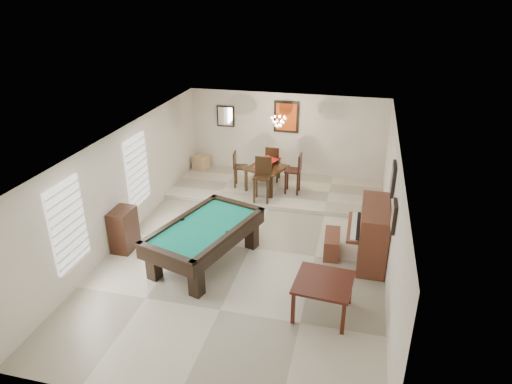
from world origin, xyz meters
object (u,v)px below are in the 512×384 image
at_px(dining_chair_north, 273,163).
at_px(corner_bench, 201,162).
at_px(dining_table, 267,176).
at_px(dining_chair_south, 262,180).
at_px(apothecary_chest, 124,229).
at_px(square_table, 323,297).
at_px(upright_piano, 366,233).
at_px(pool_table, 205,244).
at_px(flower_vase, 267,159).
at_px(piano_bench, 332,244).
at_px(dining_chair_west, 241,170).
at_px(chandelier, 278,118).
at_px(dining_chair_east, 293,173).

xyz_separation_m(dining_chair_north, corner_bench, (-2.42, 0.36, -0.33)).
relative_size(dining_table, dining_chair_south, 0.81).
bearing_deg(apothecary_chest, square_table, -14.54).
height_order(upright_piano, dining_table, upright_piano).
bearing_deg(upright_piano, pool_table, -164.70).
bearing_deg(corner_bench, dining_chair_north, -8.47).
xyz_separation_m(dining_table, flower_vase, (0.00, 0.00, 0.52)).
height_order(upright_piano, piano_bench, upright_piano).
distance_m(square_table, dining_chair_west, 5.75).
relative_size(pool_table, dining_chair_north, 2.41).
bearing_deg(flower_vase, chandelier, 28.41).
bearing_deg(dining_chair_south, square_table, -66.43).
bearing_deg(square_table, dining_chair_east, 105.68).
distance_m(flower_vase, chandelier, 1.20).
xyz_separation_m(dining_chair_north, dining_chair_east, (0.71, -0.75, 0.03)).
bearing_deg(upright_piano, dining_table, 134.28).
height_order(square_table, chandelier, chandelier).
height_order(pool_table, dining_table, dining_table).
relative_size(dining_chair_west, dining_chair_east, 0.90).
distance_m(square_table, piano_bench, 2.10).
bearing_deg(piano_bench, apothecary_chest, -168.88).
bearing_deg(corner_bench, apothecary_chest, -91.24).
bearing_deg(dining_table, dining_chair_south, -86.97).
height_order(dining_chair_west, corner_bench, dining_chair_west).
relative_size(pool_table, flower_vase, 10.88).
relative_size(pool_table, square_table, 2.58).
bearing_deg(dining_table, dining_chair_north, 86.65).
xyz_separation_m(flower_vase, dining_chair_north, (0.04, 0.72, -0.38)).
bearing_deg(piano_bench, dining_table, 126.90).
bearing_deg(flower_vase, dining_table, 0.00).
bearing_deg(dining_chair_north, dining_table, 86.54).
height_order(piano_bench, dining_table, dining_table).
distance_m(square_table, dining_chair_north, 6.02).
relative_size(dining_chair_east, corner_bench, 2.39).
height_order(piano_bench, dining_chair_east, dining_chair_east).
xyz_separation_m(apothecary_chest, corner_bench, (0.10, 4.80, -0.15)).
bearing_deg(square_table, dining_chair_west, 120.33).
height_order(pool_table, piano_bench, pool_table).
bearing_deg(dining_chair_north, dining_chair_south, 89.85).
xyz_separation_m(piano_bench, dining_table, (-2.12, 2.82, 0.29)).
height_order(dining_chair_south, dining_chair_west, dining_chair_south).
height_order(dining_chair_south, dining_chair_east, dining_chair_south).
relative_size(apothecary_chest, chandelier, 1.64).
height_order(apothecary_chest, dining_chair_north, dining_chair_north).
relative_size(dining_chair_west, chandelier, 1.72).
bearing_deg(upright_piano, square_table, -108.94).
height_order(dining_chair_north, corner_bench, dining_chair_north).
xyz_separation_m(upright_piano, dining_chair_north, (-2.78, 3.61, 0.01)).
relative_size(dining_chair_south, chandelier, 2.01).
height_order(upright_piano, corner_bench, upright_piano).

